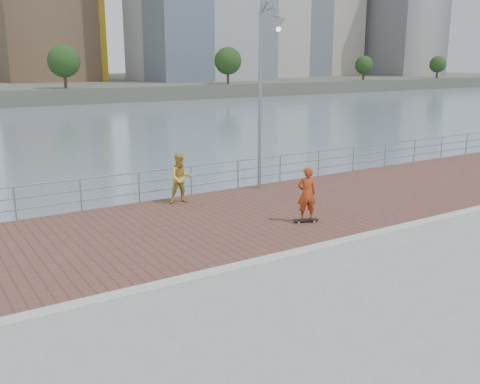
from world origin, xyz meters
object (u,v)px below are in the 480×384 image
guardrail (166,180)px  skateboarder (307,194)px  bystander (181,178)px  street_lamp (268,65)px

guardrail → skateboarder: 5.57m
skateboarder → bystander: size_ratio=0.94×
guardrail → street_lamp: size_ratio=5.87×
guardrail → bystander: size_ratio=22.12×
guardrail → bystander: bystander is taller
guardrail → street_lamp: street_lamp is taller
guardrail → skateboarder: skateboarder is taller
guardrail → skateboarder: (2.41, -5.02, 0.24)m
guardrail → bystander: (0.20, -0.85, 0.21)m
street_lamp → bystander: bearing=177.9°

